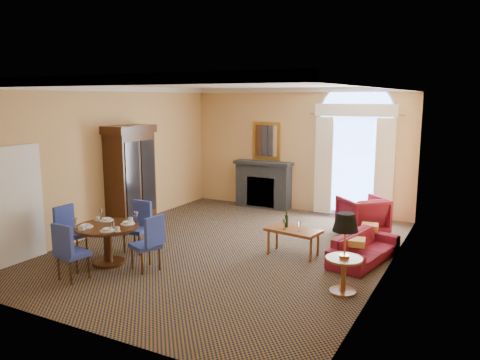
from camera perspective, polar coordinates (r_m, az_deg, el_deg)
The scene contains 12 objects.
ground at distance 9.36m, azimuth -1.45°, elevation -8.33°, with size 7.50×7.50×0.00m, color #101633.
room_envelope at distance 9.50m, azimuth 0.34°, elevation 7.38°, with size 6.04×7.52×3.45m.
armoire at distance 10.88m, azimuth -13.24°, elevation 0.12°, with size 0.67×1.19×2.34m.
dining_table at distance 8.70m, azimuth -15.84°, elevation -6.50°, with size 1.13×1.13×0.91m.
dining_chair_north at distance 9.32m, azimuth -12.17°, elevation -5.10°, with size 0.47×0.47×0.97m.
dining_chair_south at distance 8.08m, azimuth -20.22°, elevation -7.85°, with size 0.50×0.50×0.97m.
dining_chair_east at distance 8.20m, azimuth -10.93°, elevation -7.14°, with size 0.56×0.56×0.97m.
dining_chair_west at distance 9.31m, azimuth -20.16°, elevation -5.51°, with size 0.52×0.52×0.97m.
sofa at distance 8.88m, azimuth 14.93°, elevation -7.98°, with size 1.74×0.68×0.51m, color maroon.
armchair at distance 10.58m, azimuth 14.72°, elevation -4.18°, with size 0.88×0.91×0.83m, color maroon.
coffee_table at distance 8.92m, azimuth 6.49°, elevation -6.23°, with size 1.07×0.70×0.82m.
side_table at distance 7.26m, azimuth 12.65°, elevation -7.46°, with size 0.56×0.56×1.22m.
Camera 1 is at (4.37, -7.74, 2.95)m, focal length 35.00 mm.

